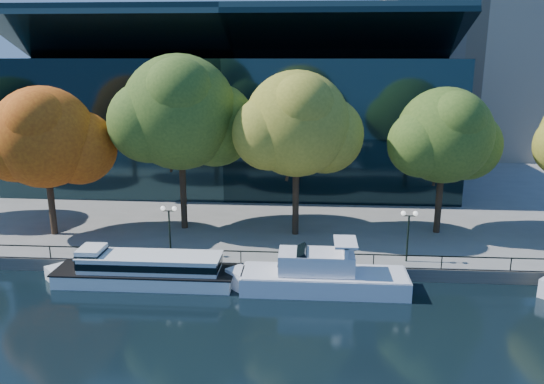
# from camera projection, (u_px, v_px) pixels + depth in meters

# --- Properties ---
(ground) EXTENTS (160.00, 160.00, 0.00)m
(ground) POSITION_uv_depth(u_px,v_px,m) (235.00, 294.00, 37.53)
(ground) COLOR black
(ground) RESTS_ON ground
(promenade) EXTENTS (90.00, 67.08, 1.00)m
(promenade) POSITION_uv_depth(u_px,v_px,m) (272.00, 174.00, 72.51)
(promenade) COLOR slate
(promenade) RESTS_ON ground
(railing) EXTENTS (88.20, 0.08, 0.99)m
(railing) POSITION_uv_depth(u_px,v_px,m) (241.00, 251.00, 40.17)
(railing) COLOR black
(railing) RESTS_ON promenade
(convention_building) EXTENTS (50.00, 24.57, 21.43)m
(convention_building) POSITION_uv_depth(u_px,v_px,m) (237.00, 119.00, 66.33)
(convention_building) COLOR black
(convention_building) RESTS_ON ground
(tour_boat) EXTENTS (14.44, 3.22, 2.74)m
(tour_boat) POSITION_uv_depth(u_px,v_px,m) (140.00, 269.00, 38.90)
(tour_boat) COLOR white
(tour_boat) RESTS_ON ground
(cruiser_near) EXTENTS (13.11, 3.38, 3.80)m
(cruiser_near) POSITION_uv_depth(u_px,v_px,m) (317.00, 275.00, 37.77)
(cruiser_near) COLOR silver
(cruiser_near) RESTS_ON ground
(tree_1) EXTENTS (10.79, 8.85, 12.94)m
(tree_1) POSITION_uv_depth(u_px,v_px,m) (46.00, 139.00, 44.79)
(tree_1) COLOR black
(tree_1) RESTS_ON promenade
(tree_2) EXTENTS (12.52, 10.26, 15.54)m
(tree_2) POSITION_uv_depth(u_px,v_px,m) (182.00, 115.00, 45.95)
(tree_2) COLOR black
(tree_2) RESTS_ON promenade
(tree_3) EXTENTS (11.18, 9.16, 14.22)m
(tree_3) POSITION_uv_depth(u_px,v_px,m) (299.00, 126.00, 44.50)
(tree_3) COLOR black
(tree_3) RESTS_ON promenade
(tree_4) EXTENTS (10.25, 8.41, 12.81)m
(tree_4) POSITION_uv_depth(u_px,v_px,m) (446.00, 138.00, 45.20)
(tree_4) COLOR black
(tree_4) RESTS_ON promenade
(lamp_1) EXTENTS (1.26, 0.36, 4.03)m
(lamp_1) POSITION_uv_depth(u_px,v_px,m) (169.00, 219.00, 41.26)
(lamp_1) COLOR black
(lamp_1) RESTS_ON promenade
(lamp_2) EXTENTS (1.26, 0.36, 4.03)m
(lamp_2) POSITION_uv_depth(u_px,v_px,m) (409.00, 224.00, 40.00)
(lamp_2) COLOR black
(lamp_2) RESTS_ON promenade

